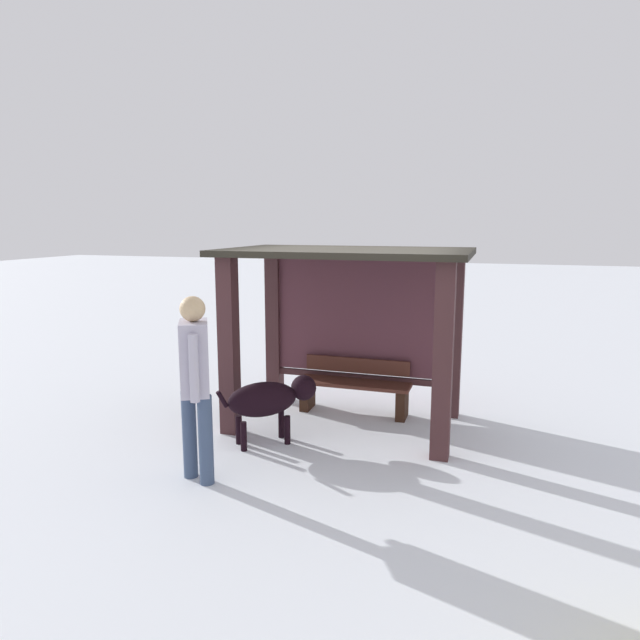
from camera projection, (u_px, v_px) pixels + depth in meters
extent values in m
plane|color=white|center=(345.00, 423.00, 7.07)|extent=(60.00, 60.00, 0.00)
cube|color=#3F2325|center=(229.00, 347.00, 6.61)|extent=(0.20, 0.20, 2.12)
cube|color=#3F2325|center=(443.00, 362.00, 5.86)|extent=(0.20, 0.20, 2.12)
cube|color=#3F2325|center=(274.00, 326.00, 7.93)|extent=(0.20, 0.20, 2.12)
cube|color=#3F2325|center=(454.00, 337.00, 7.18)|extent=(0.20, 0.20, 2.12)
cube|color=black|center=(347.00, 252.00, 6.71)|extent=(2.92, 1.84, 0.07)
cube|color=#582E38|center=(360.00, 317.00, 7.52)|extent=(2.29, 0.08, 1.55)
cube|color=#3F2325|center=(359.00, 377.00, 7.64)|extent=(2.29, 0.06, 0.08)
cube|color=#4E281F|center=(354.00, 383.00, 7.38)|extent=(1.49, 0.39, 0.05)
cube|color=#4E281F|center=(357.00, 365.00, 7.51)|extent=(1.42, 0.04, 0.20)
cube|color=#301C12|center=(402.00, 404.00, 7.23)|extent=(0.12, 0.33, 0.39)
cube|color=#301C12|center=(307.00, 395.00, 7.62)|extent=(0.12, 0.33, 0.39)
cube|color=#B2ACC0|center=(194.00, 358.00, 5.31)|extent=(0.43, 0.49, 0.70)
sphere|color=tan|center=(192.00, 309.00, 5.23)|extent=(0.24, 0.24, 0.24)
cylinder|color=#3A4A68|center=(206.00, 440.00, 5.38)|extent=(0.19, 0.19, 0.88)
cylinder|color=#3A4A68|center=(190.00, 434.00, 5.52)|extent=(0.19, 0.19, 0.88)
cylinder|color=#B2ACC0|center=(194.00, 368.00, 5.07)|extent=(0.12, 0.12, 0.63)
cylinder|color=#B2ACC0|center=(195.00, 355.00, 5.57)|extent=(0.12, 0.12, 0.63)
ellipsoid|color=black|center=(263.00, 399.00, 6.33)|extent=(0.84, 0.79, 0.39)
sphere|color=black|center=(304.00, 388.00, 6.51)|extent=(0.30, 0.30, 0.30)
cylinder|color=black|center=(222.00, 399.00, 6.15)|extent=(0.14, 0.13, 0.20)
cylinder|color=black|center=(287.00, 430.00, 6.40)|extent=(0.07, 0.07, 0.33)
cylinder|color=black|center=(281.00, 424.00, 6.59)|extent=(0.07, 0.07, 0.33)
cylinder|color=black|center=(244.00, 436.00, 6.20)|extent=(0.07, 0.07, 0.33)
cylinder|color=black|center=(239.00, 430.00, 6.40)|extent=(0.07, 0.07, 0.33)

